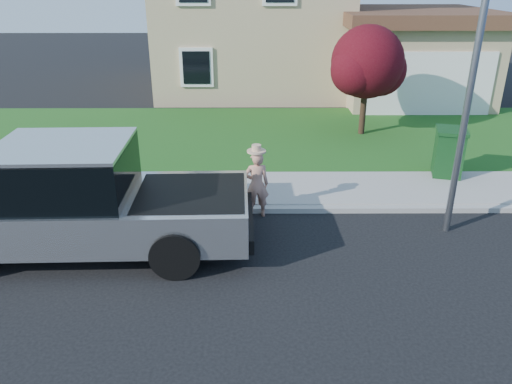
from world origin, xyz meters
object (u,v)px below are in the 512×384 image
pickup_truck (77,202)px  trash_bin (449,152)px  ornamental_tree (368,66)px  street_lamp (473,75)px  woman (256,183)px

pickup_truck → trash_bin: pickup_truck is taller
ornamental_tree → street_lamp: size_ratio=0.61×
woman → street_lamp: size_ratio=0.29×
woman → trash_bin: 5.38m
woman → ornamental_tree: size_ratio=0.48×
trash_bin → street_lamp: (-0.98, -2.86, 2.48)m
ornamental_tree → trash_bin: (1.40, -3.82, -1.54)m
trash_bin → street_lamp: bearing=-93.9°
woman → street_lamp: (3.97, -0.76, 2.47)m
woman → ornamental_tree: ornamental_tree is taller
woman → street_lamp: street_lamp is taller
pickup_truck → trash_bin: size_ratio=5.41×
ornamental_tree → street_lamp: (0.43, -6.68, 0.94)m
street_lamp → woman: bearing=-168.1°
pickup_truck → street_lamp: 7.73m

